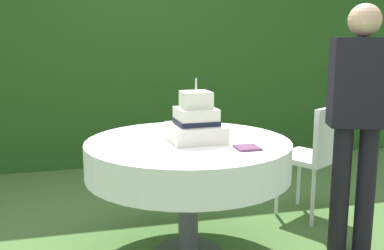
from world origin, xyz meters
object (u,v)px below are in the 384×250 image
cake_table (188,158)px  serving_plate_near (252,131)px  napkin_stack (247,148)px  wedding_cake (196,123)px  serving_plate_far (120,133)px  serving_plate_left (133,145)px  garden_chair (316,150)px  standing_person (358,114)px

cake_table → serving_plate_near: 0.52m
cake_table → napkin_stack: bearing=-46.0°
wedding_cake → serving_plate_far: size_ratio=2.88×
cake_table → napkin_stack: 0.42m
serving_plate_far → serving_plate_left: bearing=-84.2°
wedding_cake → napkin_stack: bearing=-50.4°
serving_plate_near → garden_chair: size_ratio=0.14×
wedding_cake → standing_person: 1.02m
standing_person → serving_plate_near: bearing=145.4°
cake_table → garden_chair: 1.17m
serving_plate_near → garden_chair: (0.62, 0.22, -0.23)m
wedding_cake → garden_chair: wedding_cake is taller
serving_plate_near → standing_person: standing_person is taller
cake_table → serving_plate_far: 0.52m
wedding_cake → serving_plate_far: wedding_cake is taller
serving_plate_left → garden_chair: bearing=16.1°
cake_table → napkin_stack: napkin_stack is taller
cake_table → serving_plate_left: 0.38m
napkin_stack → standing_person: bearing=3.9°
cake_table → serving_plate_far: bearing=140.7°
garden_chair → serving_plate_near: bearing=-160.7°
garden_chair → serving_plate_left: bearing=-163.9°
cake_table → napkin_stack: (0.28, -0.29, 0.12)m
wedding_cake → serving_plate_far: 0.56m
serving_plate_far → serving_plate_left: (0.04, -0.38, 0.00)m
standing_person → serving_plate_left: bearing=172.7°
serving_plate_far → standing_person: size_ratio=0.08×
napkin_stack → standing_person: (0.75, 0.05, 0.16)m
serving_plate_left → serving_plate_near: bearing=13.7°
wedding_cake → napkin_stack: wedding_cake is taller
wedding_cake → serving_plate_near: 0.47m
wedding_cake → standing_person: standing_person is taller
serving_plate_left → napkin_stack: 0.67m
serving_plate_far → standing_person: (1.43, -0.56, 0.16)m
cake_table → serving_plate_left: bearing=-170.0°
napkin_stack → serving_plate_far: bearing=137.7°
wedding_cake → serving_plate_far: bearing=143.1°
serving_plate_near → napkin_stack: napkin_stack is taller
serving_plate_left → standing_person: (1.39, -0.18, 0.16)m
garden_chair → standing_person: bearing=-96.5°
garden_chair → napkin_stack: bearing=-141.6°
wedding_cake → serving_plate_near: bearing=19.3°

